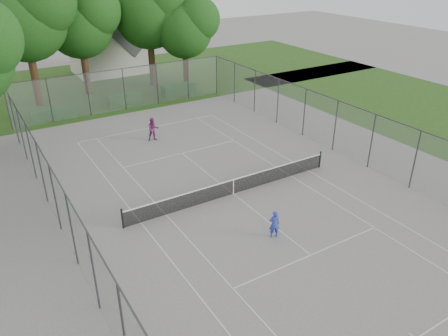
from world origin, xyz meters
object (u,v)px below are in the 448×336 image
tennis_net (233,186)px  girl_player (274,224)px  house (108,37)px  woman_player (153,129)px

tennis_net → girl_player: size_ratio=9.15×
house → woman_player: house is taller
house → woman_player: bearing=-100.4°
tennis_net → woman_player: (-0.68, 9.50, 0.32)m
tennis_net → girl_player: 4.43m
girl_player → woman_player: size_ratio=0.85×
tennis_net → woman_player: woman_player is taller
tennis_net → woman_player: 9.53m
tennis_net → girl_player: bearing=-97.0°
tennis_net → house: bearing=84.1°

